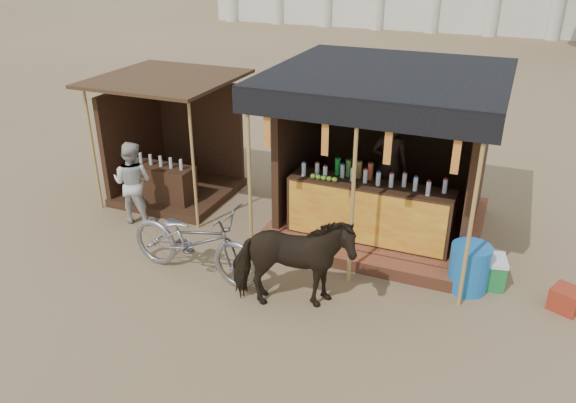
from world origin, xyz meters
The scene contains 9 objects.
ground centered at (0.00, 0.00, 0.00)m, with size 120.00×120.00×0.00m, color #846B4C.
main_stall centered at (1.00, 3.36, 1.03)m, with size 3.60×3.61×2.78m.
secondary_stall centered at (-3.17, 3.24, 0.85)m, with size 2.40×2.40×2.38m.
cow centered at (0.46, 0.62, 0.70)m, with size 0.75×1.66×1.40m, color black.
motorbike centered at (-1.18, 0.83, 0.58)m, with size 0.77×2.22×1.17m, color gray.
bystander centered at (-3.11, 1.97, 0.75)m, with size 0.73×0.57×1.49m, color beige.
blue_barrel centered at (2.65, 2.00, 0.35)m, with size 0.57×0.57×0.71m, color blue.
red_crate centered at (3.96, 2.00, 0.16)m, with size 0.38×0.36×0.32m, color maroon.
cooler centered at (2.82, 2.20, 0.23)m, with size 0.71×0.55×0.46m.
Camera 1 is at (2.88, -5.34, 4.64)m, focal length 35.00 mm.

